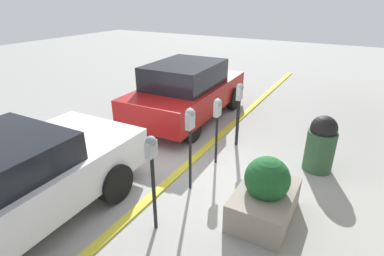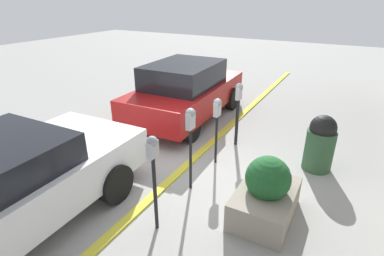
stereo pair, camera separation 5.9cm
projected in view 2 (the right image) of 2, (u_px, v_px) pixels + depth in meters
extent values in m
plane|color=#999993|center=(187.00, 170.00, 6.14)|extent=(40.00, 40.00, 0.00)
cube|color=gold|center=(183.00, 168.00, 6.16)|extent=(19.00, 0.16, 0.04)
cylinder|color=black|center=(155.00, 194.00, 4.37)|extent=(0.06, 0.06, 1.24)
cube|color=#B7B7BC|center=(152.00, 149.00, 4.07)|extent=(0.18, 0.09, 0.24)
sphere|color=gray|center=(152.00, 141.00, 4.02)|extent=(0.16, 0.16, 0.16)
cylinder|color=black|center=(191.00, 160.00, 5.33)|extent=(0.05, 0.05, 1.20)
cube|color=#B7B7BC|center=(190.00, 121.00, 5.02)|extent=(0.19, 0.09, 0.30)
sphere|color=gray|center=(190.00, 113.00, 4.96)|extent=(0.16, 0.16, 0.16)
cylinder|color=black|center=(216.00, 140.00, 6.21)|extent=(0.05, 0.05, 1.07)
cube|color=#B7B7BC|center=(217.00, 109.00, 5.93)|extent=(0.20, 0.09, 0.28)
sphere|color=gray|center=(218.00, 103.00, 5.87)|extent=(0.17, 0.17, 0.17)
cylinder|color=black|center=(237.00, 123.00, 6.97)|extent=(0.07, 0.07, 1.13)
cube|color=#B7B7BC|center=(239.00, 93.00, 6.68)|extent=(0.20, 0.09, 0.29)
sphere|color=gray|center=(239.00, 87.00, 6.62)|extent=(0.17, 0.17, 0.17)
cube|color=gray|center=(265.00, 203.00, 4.77)|extent=(1.30, 0.86, 0.49)
sphere|color=#1E5628|center=(268.00, 178.00, 4.58)|extent=(0.70, 0.70, 0.70)
cylinder|color=black|center=(115.00, 183.00, 5.10)|extent=(0.69, 0.24, 0.69)
cylinder|color=black|center=(45.00, 158.00, 5.91)|extent=(0.69, 0.24, 0.69)
cube|color=maroon|center=(187.00, 95.00, 8.51)|extent=(4.30, 2.03, 0.67)
cube|color=black|center=(184.00, 74.00, 8.11)|extent=(2.26, 1.73, 0.62)
cylinder|color=black|center=(232.00, 99.00, 9.31)|extent=(0.67, 0.22, 0.67)
cylinder|color=black|center=(184.00, 91.00, 10.07)|extent=(0.67, 0.22, 0.67)
cylinder|color=black|center=(191.00, 129.00, 7.22)|extent=(0.67, 0.22, 0.67)
cylinder|color=black|center=(135.00, 116.00, 7.97)|extent=(0.67, 0.22, 0.67)
cylinder|color=#2D5133|center=(319.00, 150.00, 6.03)|extent=(0.57, 0.57, 0.84)
sphere|color=black|center=(323.00, 128.00, 5.83)|extent=(0.51, 0.51, 0.51)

